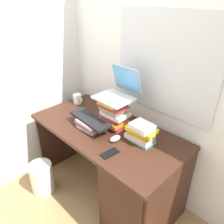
{
  "coord_description": "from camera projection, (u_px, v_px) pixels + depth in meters",
  "views": [
    {
      "loc": [
        1.18,
        -1.1,
        1.78
      ],
      "look_at": [
        0.05,
        0.02,
        0.91
      ],
      "focal_mm": 35.82,
      "sensor_mm": 36.0,
      "label": 1
    }
  ],
  "objects": [
    {
      "name": "ground_plane",
      "position": [
        107.0,
        188.0,
        2.28
      ],
      "size": [
        6.0,
        6.0,
        0.0
      ],
      "primitive_type": "plane",
      "color": "#9E7A4C"
    },
    {
      "name": "wall_back",
      "position": [
        139.0,
        54.0,
        1.88
      ],
      "size": [
        6.0,
        0.06,
        2.6
      ],
      "color": "white",
      "rests_on": "ground"
    },
    {
      "name": "wall_left",
      "position": [
        47.0,
        46.0,
        2.16
      ],
      "size": [
        0.05,
        6.0,
        2.6
      ],
      "primitive_type": "cube",
      "color": "silver",
      "rests_on": "ground"
    },
    {
      "name": "desk",
      "position": [
        133.0,
        180.0,
        1.85
      ],
      "size": [
        1.39,
        0.68,
        0.73
      ],
      "color": "#381E14",
      "rests_on": "ground"
    },
    {
      "name": "book_stack_tall",
      "position": [
        114.0,
        113.0,
        1.9
      ],
      "size": [
        0.26,
        0.2,
        0.26
      ],
      "color": "#B22D33",
      "rests_on": "desk"
    },
    {
      "name": "book_stack_keyboard_riser",
      "position": [
        90.0,
        124.0,
        1.92
      ],
      "size": [
        0.25,
        0.18,
        0.08
      ],
      "color": "beige",
      "rests_on": "desk"
    },
    {
      "name": "book_stack_side",
      "position": [
        141.0,
        133.0,
        1.73
      ],
      "size": [
        0.24,
        0.17,
        0.17
      ],
      "color": "teal",
      "rests_on": "desk"
    },
    {
      "name": "laptop",
      "position": [
        119.0,
        90.0,
        1.85
      ],
      "size": [
        0.3,
        0.32,
        0.25
      ],
      "color": "#B7BABF",
      "rests_on": "book_stack_tall"
    },
    {
      "name": "keyboard",
      "position": [
        90.0,
        119.0,
        1.89
      ],
      "size": [
        0.43,
        0.17,
        0.02
      ],
      "primitive_type": "cube",
      "rotation": [
        0.0,
        0.0,
        -0.07
      ],
      "color": "black",
      "rests_on": "book_stack_keyboard_riser"
    },
    {
      "name": "computer_mouse",
      "position": [
        115.0,
        138.0,
        1.77
      ],
      "size": [
        0.06,
        0.1,
        0.04
      ],
      "primitive_type": "ellipsoid",
      "color": "#A5A8AD",
      "rests_on": "desk"
    },
    {
      "name": "mug",
      "position": [
        78.0,
        99.0,
        2.34
      ],
      "size": [
        0.12,
        0.09,
        0.1
      ],
      "color": "white",
      "rests_on": "desk"
    },
    {
      "name": "cell_phone",
      "position": [
        110.0,
        153.0,
        1.63
      ],
      "size": [
        0.08,
        0.14,
        0.01
      ],
      "primitive_type": "cube",
      "rotation": [
        0.0,
        0.0,
        -0.11
      ],
      "color": "black",
      "rests_on": "desk"
    },
    {
      "name": "wastebasket",
      "position": [
        42.0,
        177.0,
        2.19
      ],
      "size": [
        0.22,
        0.22,
        0.31
      ],
      "primitive_type": "cylinder",
      "color": "silver",
      "rests_on": "ground"
    }
  ]
}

